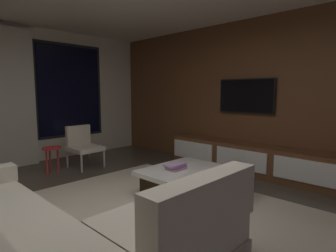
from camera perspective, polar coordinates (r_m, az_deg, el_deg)
name	(u,v)px	position (r m, az deg, el deg)	size (l,w,h in m)	color
floor	(122,231)	(3.08, -9.45, -20.46)	(9.20, 9.20, 0.00)	#473D33
back_wall_with_window	(0,96)	(6.03, -31.24, 5.26)	(6.60, 0.30, 2.70)	beige
media_wall	(262,96)	(5.17, 18.76, 5.86)	(0.12, 7.80, 2.70)	brown
area_rug	(153,222)	(3.20, -3.00, -19.08)	(3.20, 3.80, 0.01)	beige
sectional_couch	(48,240)	(2.47, -23.41, -20.66)	(1.98, 2.50, 0.82)	#B1A997
coffee_table	(192,183)	(3.86, 4.87, -11.56)	(1.16, 1.16, 0.36)	black
book_stack_on_coffee_table	(176,166)	(3.85, 1.57, -8.31)	(0.30, 0.20, 0.08)	#CD9FBA
accent_chair_near_window	(83,144)	(5.53, -17.09, -3.58)	(0.56, 0.58, 0.78)	#B2ADA0
side_stool	(52,152)	(5.28, -22.78, -4.96)	(0.32, 0.32, 0.46)	red
media_console	(249,159)	(5.06, 16.34, -6.61)	(0.46, 3.10, 0.52)	brown
mounted_tv	(246,96)	(5.18, 15.73, 5.96)	(0.05, 1.06, 0.62)	black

